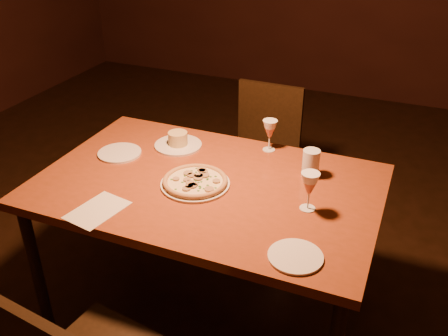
% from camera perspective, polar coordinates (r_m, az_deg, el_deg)
% --- Properties ---
extents(floor, '(7.00, 7.00, 0.00)m').
position_cam_1_polar(floor, '(2.77, -2.94, -16.02)').
color(floor, black).
rests_on(floor, ground).
extents(dining_table, '(1.53, 0.99, 0.81)m').
position_cam_1_polar(dining_table, '(2.28, -1.87, -3.20)').
color(dining_table, brown).
rests_on(dining_table, floor).
extents(chair_far, '(0.44, 0.44, 0.89)m').
position_cam_1_polar(chair_far, '(3.24, 4.37, 2.37)').
color(chair_far, black).
rests_on(chair_far, floor).
extents(pizza_plate, '(0.31, 0.31, 0.03)m').
position_cam_1_polar(pizza_plate, '(2.22, -3.32, -1.56)').
color(pizza_plate, silver).
rests_on(pizza_plate, dining_table).
extents(ramekin_saucer, '(0.24, 0.24, 0.08)m').
position_cam_1_polar(ramekin_saucer, '(2.56, -5.28, 3.01)').
color(ramekin_saucer, silver).
rests_on(ramekin_saucer, dining_table).
extents(wine_glass_far, '(0.07, 0.07, 0.16)m').
position_cam_1_polar(wine_glass_far, '(2.50, 5.23, 3.73)').
color(wine_glass_far, '#B2634A').
rests_on(wine_glass_far, dining_table).
extents(wine_glass_right, '(0.08, 0.08, 0.17)m').
position_cam_1_polar(wine_glass_right, '(2.05, 9.70, -2.64)').
color(wine_glass_right, '#B2634A').
rests_on(wine_glass_right, dining_table).
extents(water_tumbler, '(0.08, 0.08, 0.13)m').
position_cam_1_polar(water_tumbler, '(2.30, 9.88, 0.53)').
color(water_tumbler, silver).
rests_on(water_tumbler, dining_table).
extents(side_plate_left, '(0.22, 0.22, 0.01)m').
position_cam_1_polar(side_plate_left, '(2.53, -11.84, 1.69)').
color(side_plate_left, silver).
rests_on(side_plate_left, dining_table).
extents(side_plate_near, '(0.20, 0.20, 0.01)m').
position_cam_1_polar(side_plate_near, '(1.83, 8.17, -9.98)').
color(side_plate_near, silver).
rests_on(side_plate_near, dining_table).
extents(menu_card, '(0.21, 0.27, 0.00)m').
position_cam_1_polar(menu_card, '(2.12, -14.26, -4.69)').
color(menu_card, beige).
rests_on(menu_card, dining_table).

